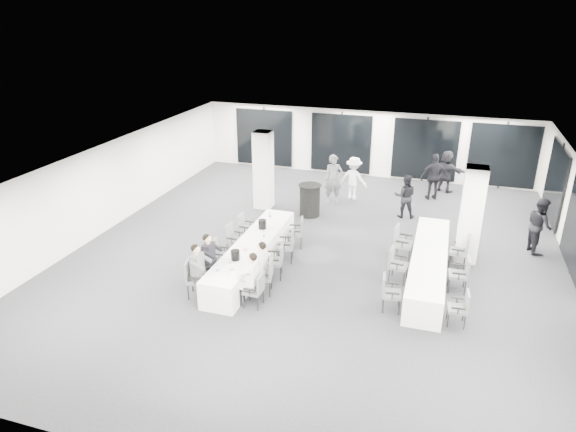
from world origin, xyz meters
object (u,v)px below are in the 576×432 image
at_px(chair_side_left_mid, 396,262).
at_px(ice_bucket_far, 262,224).
at_px(chair_main_left_fourth, 233,237).
at_px(chair_side_right_far, 462,249).
at_px(standing_guest_b, 405,193).
at_px(cocktail_table, 310,200).
at_px(standing_guest_a, 334,176).
at_px(standing_guest_h, 540,222).
at_px(chair_side_left_far, 401,241).
at_px(chair_main_left_near, 194,276).
at_px(chair_main_left_far, 245,226).
at_px(chair_side_right_mid, 462,272).
at_px(chair_main_left_mid, 219,253).
at_px(standing_guest_c, 354,176).
at_px(chair_main_right_near, 256,288).
at_px(banquet_table_side, 428,266).
at_px(chair_main_right_second, 266,273).
at_px(chair_main_right_far, 297,231).
at_px(chair_main_left_second, 205,265).
at_px(standing_guest_f, 446,169).
at_px(chair_side_right_near, 461,306).
at_px(standing_guest_d, 434,174).
at_px(chair_main_right_fourth, 288,243).
at_px(chair_main_right_mid, 277,259).
at_px(chair_side_left_near, 389,291).
at_px(ice_bucket_near, 235,255).
at_px(standing_guest_g, 269,161).
at_px(banquet_table_main, 253,255).

height_order(chair_side_left_mid, ice_bucket_far, ice_bucket_far).
distance_m(chair_main_left_fourth, chair_side_right_far, 6.51).
distance_m(chair_side_right_far, standing_guest_b, 3.79).
relative_size(cocktail_table, standing_guest_b, 0.65).
height_order(standing_guest_a, standing_guest_h, standing_guest_a).
bearing_deg(standing_guest_a, chair_side_right_far, -64.22).
height_order(cocktail_table, chair_side_left_far, cocktail_table).
xyz_separation_m(chair_main_left_near, chair_main_left_far, (0.01, 3.38, -0.05)).
height_order(chair_main_left_fourth, chair_side_right_mid, chair_side_right_mid).
distance_m(chair_main_left_mid, standing_guest_c, 7.14).
relative_size(cocktail_table, chair_main_right_near, 1.27).
relative_size(banquet_table_side, standing_guest_a, 2.42).
xyz_separation_m(chair_main_right_second, chair_main_right_far, (-0.01, 2.85, -0.04)).
relative_size(banquet_table_side, chair_main_left_second, 5.14).
relative_size(standing_guest_b, standing_guest_f, 0.92).
bearing_deg(standing_guest_a, chair_main_left_second, -128.56).
distance_m(chair_main_left_near, chair_main_left_second, 0.64).
distance_m(chair_side_left_far, chair_side_right_near, 3.38).
height_order(chair_main_left_near, standing_guest_d, standing_guest_d).
relative_size(chair_main_left_mid, chair_main_right_fourth, 0.92).
xyz_separation_m(chair_main_left_fourth, chair_main_right_second, (1.67, -1.82, 0.03)).
bearing_deg(chair_main_left_fourth, chair_main_right_mid, 64.55).
xyz_separation_m(chair_side_left_near, standing_guest_f, (1.03, 9.24, 0.43)).
bearing_deg(chair_main_right_fourth, ice_bucket_far, 55.73).
relative_size(chair_main_left_near, standing_guest_f, 0.52).
bearing_deg(chair_side_left_mid, chair_main_right_mid, -68.95).
bearing_deg(cocktail_table, chair_side_left_mid, -47.75).
bearing_deg(banquet_table_side, ice_bucket_far, 177.78).
height_order(chair_main_right_near, standing_guest_c, standing_guest_c).
height_order(chair_side_left_far, standing_guest_a, standing_guest_a).
relative_size(banquet_table_side, chair_main_left_fourth, 5.36).
xyz_separation_m(banquet_table_side, ice_bucket_near, (-4.78, -1.90, 0.51)).
relative_size(chair_main_right_near, chair_side_left_far, 0.86).
height_order(chair_side_left_far, standing_guest_b, standing_guest_b).
bearing_deg(standing_guest_g, standing_guest_c, 18.48).
bearing_deg(standing_guest_h, standing_guest_b, 52.19).
xyz_separation_m(cocktail_table, ice_bucket_far, (-0.59, -3.18, 0.32)).
bearing_deg(chair_side_right_mid, standing_guest_a, 37.32).
bearing_deg(chair_main_right_mid, standing_guest_h, -74.81).
relative_size(chair_side_right_near, standing_guest_b, 0.50).
xyz_separation_m(cocktail_table, standing_guest_g, (-2.58, 3.11, 0.31)).
bearing_deg(chair_main_left_near, chair_main_right_near, 77.52).
relative_size(banquet_table_main, banquet_table_side, 1.00).
relative_size(chair_main_right_fourth, chair_side_left_far, 0.94).
height_order(chair_main_left_far, chair_main_right_fourth, chair_main_right_fourth).
bearing_deg(chair_side_left_far, standing_guest_h, 120.72).
xyz_separation_m(cocktail_table, chair_main_right_near, (0.31, -6.06, -0.07)).
height_order(cocktail_table, chair_main_left_mid, cocktail_table).
distance_m(chair_main_left_far, chair_side_left_mid, 4.85).
bearing_deg(cocktail_table, chair_main_right_mid, -86.04).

